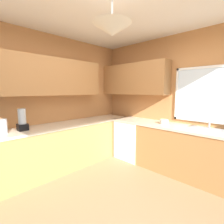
{
  "coord_description": "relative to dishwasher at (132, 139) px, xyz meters",
  "views": [
    {
      "loc": [
        1.36,
        -1.4,
        1.54
      ],
      "look_at": [
        -0.62,
        0.63,
        1.17
      ],
      "focal_mm": 26.72,
      "sensor_mm": 36.0,
      "label": 1
    }
  ],
  "objects": [
    {
      "name": "sink_assembly",
      "position": [
        1.5,
        0.04,
        0.48
      ],
      "size": [
        0.53,
        0.4,
        0.19
      ],
      "color": "#9EA0A5",
      "rests_on": "counter_run_back"
    },
    {
      "name": "dishwasher",
      "position": [
        0.0,
        0.0,
        0.0
      ],
      "size": [
        0.6,
        0.6,
        0.84
      ],
      "primitive_type": "cube",
      "color": "white",
      "rests_on": "ground_plane"
    },
    {
      "name": "counter_run_back",
      "position": [
        1.11,
        0.03,
        0.02
      ],
      "size": [
        2.95,
        0.65,
        0.89
      ],
      "color": "#AD7542",
      "rests_on": "ground_plane"
    },
    {
      "name": "counter_run_left",
      "position": [
        -0.66,
        -1.59,
        0.02
      ],
      "size": [
        0.65,
        3.58,
        0.89
      ],
      "color": "#AD7542",
      "rests_on": "ground_plane"
    },
    {
      "name": "kettle",
      "position": [
        -0.64,
        -2.38,
        0.58
      ],
      "size": [
        0.13,
        0.13,
        0.23
      ],
      "primitive_type": "cylinder",
      "color": "#B7B7BC",
      "rests_on": "counter_run_left"
    },
    {
      "name": "blender_appliance",
      "position": [
        -0.66,
        -2.09,
        0.63
      ],
      "size": [
        0.15,
        0.15,
        0.36
      ],
      "color": "black",
      "rests_on": "counter_run_left"
    },
    {
      "name": "bowl",
      "position": [
        0.75,
        0.03,
        0.51
      ],
      "size": [
        0.16,
        0.16,
        0.09
      ],
      "primitive_type": "cylinder",
      "color": "beige",
      "rests_on": "counter_run_back"
    },
    {
      "name": "ground_plane",
      "position": [
        0.9,
        -1.59,
        -0.42
      ],
      "size": [
        8.47,
        8.47,
        0.0
      ],
      "primitive_type": "plane",
      "color": "#997A56"
    },
    {
      "name": "room_shell",
      "position": [
        0.09,
        -1.02,
        1.44
      ],
      "size": [
        3.86,
        3.97,
        2.7
      ],
      "color": "#C6844C",
      "rests_on": "ground_plane"
    }
  ]
}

